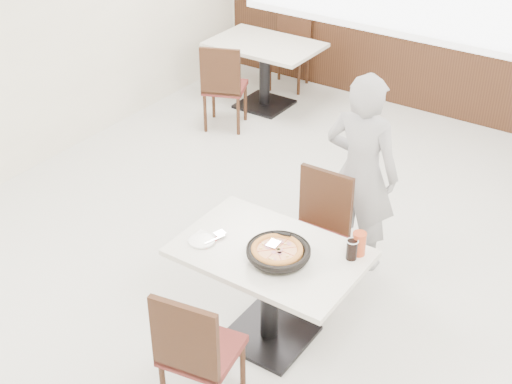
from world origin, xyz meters
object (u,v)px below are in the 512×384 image
Objects in this scene: pizza_pan at (278,255)px; main_table at (270,295)px; cola_glass at (352,250)px; bg_table_left at (265,75)px; chair_near at (202,347)px; red_cup at (359,244)px; pizza at (277,252)px; bg_chair_left_far at (289,50)px; bg_chair_left_near at (225,85)px; chair_far at (312,239)px; side_plate at (202,241)px; diner_person at (361,173)px.

main_table is at bearing 150.54° from pizza_pan.
cola_glass reaches higher than bg_table_left.
chair_near is 7.31× the size of cola_glass.
red_cup is at bearing -47.75° from bg_table_left.
bg_table_left is at bearing 108.61° from chair_near.
red_cup reaches higher than pizza.
bg_table_left is 0.62m from bg_chair_left_far.
bg_chair_left_far is (-2.18, 4.51, 0.00)m from chair_near.
chair_near and bg_chair_left_near have the same top height.
chair_far is at bearing 148.56° from red_cup.
main_table and bg_table_left have the same top height.
side_plate is 1.08× the size of red_cup.
diner_person is (-0.40, 0.92, -0.01)m from cola_glass.
side_plate is (-0.52, -0.12, -0.03)m from pizza_pan.
cola_glass is 0.14× the size of bg_chair_left_near.
side_plate is at bearing 116.95° from chair_near.
pizza is 3.45m from bg_chair_left_near.
pizza is at bearing -139.12° from red_cup.
chair_near is 1.11m from cola_glass.
diner_person is 3.50m from bg_chair_left_far.
bg_chair_left_far is at bearing 114.07° from side_plate.
diner_person is at bearing -53.85° from bg_chair_left_near.
main_table is 0.72m from red_cup.
pizza_pan is 0.40× the size of bg_chair_left_far.
bg_chair_left_far reaches higher than pizza.
chair_near is 5.48× the size of side_plate.
chair_far reaches higher than side_plate.
red_cup is (0.91, 0.46, 0.07)m from side_plate.
chair_far is 2.92× the size of pizza.
red_cup is at bearing 112.94° from bg_chair_left_far.
bg_chair_left_far is at bearing -52.99° from diner_person.
diner_person is at bearing 69.23° from side_plate.
pizza is 0.53m from red_cup.
main_table is 0.61m from chair_far.
bg_chair_left_near is at bearing 114.14° from chair_near.
bg_chair_left_near is 1.28m from bg_chair_left_far.
diner_person is at bearing 86.32° from main_table.
chair_near is at bearing -98.29° from pizza.
pizza_pan is 4.48m from bg_chair_left_far.
bg_chair_left_far is at bearing 66.88° from bg_chair_left_near.
chair_far is 5.48× the size of side_plate.
bg_chair_left_far is (-2.68, 3.50, -0.35)m from red_cup.
chair_near is at bearing 84.01° from diner_person.
bg_chair_left_far is (-2.16, 3.18, 0.00)m from chair_far.
red_cup is at bearing 40.88° from pizza.
pizza is (0.09, -0.06, 0.44)m from main_table.
chair_near is (-0.01, -0.72, 0.10)m from main_table.
red_cup is at bearing -62.30° from bg_chair_left_near.
pizza_pan is at bearing -143.86° from cola_glass.
side_plate is at bearing 65.75° from diner_person.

